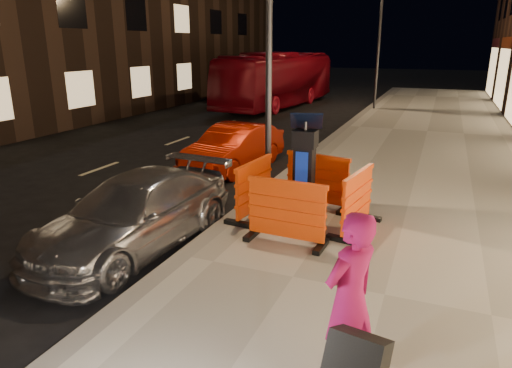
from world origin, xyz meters
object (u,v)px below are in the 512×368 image
at_px(car_silver, 137,246).
at_px(car_red, 234,169).
at_px(bus_doubledecker, 278,107).
at_px(man, 349,299).
at_px(barrier_front, 286,212).
at_px(barrier_back, 317,180).
at_px(barrier_bldgside, 357,201).
at_px(barrier_kerbside, 254,188).
at_px(parking_kiosk, 304,172).

xyz_separation_m(car_silver, car_red, (-0.56, 5.08, 0.00)).
xyz_separation_m(car_silver, bus_doubledecker, (-3.76, 17.57, 0.00)).
height_order(bus_doubledecker, man, man).
height_order(barrier_front, barrier_back, same).
height_order(barrier_bldgside, car_silver, barrier_bldgside).
bearing_deg(barrier_back, barrier_front, -79.37).
height_order(barrier_kerbside, car_red, barrier_kerbside).
xyz_separation_m(barrier_front, man, (1.53, -2.76, 0.33)).
height_order(barrier_back, barrier_bldgside, same).
relative_size(parking_kiosk, barrier_kerbside, 1.40).
distance_m(parking_kiosk, bus_doubledecker, 17.01).
bearing_deg(barrier_back, barrier_bldgside, -34.37).
height_order(barrier_bldgside, car_red, barrier_bldgside).
bearing_deg(barrier_kerbside, parking_kiosk, -84.37).
distance_m(barrier_kerbside, man, 4.48).
distance_m(barrier_kerbside, barrier_bldgside, 1.90).
bearing_deg(car_red, barrier_front, -49.43).
height_order(barrier_kerbside, barrier_bldgside, same).
xyz_separation_m(barrier_front, bus_doubledecker, (-6.11, 16.79, -0.67)).
distance_m(barrier_kerbside, car_silver, 2.32).
bearing_deg(bus_doubledecker, barrier_kerbside, -66.66).
distance_m(barrier_back, man, 4.92).
relative_size(barrier_bldgside, bus_doubledecker, 0.13).
distance_m(parking_kiosk, car_red, 4.57).
height_order(barrier_kerbside, man, man).
bearing_deg(man, barrier_kerbside, -115.87).
distance_m(parking_kiosk, man, 4.02).
distance_m(car_red, man, 8.40).
xyz_separation_m(barrier_bldgside, bus_doubledecker, (-7.06, 15.84, -0.67)).
bearing_deg(barrier_back, barrier_kerbside, -124.37).
bearing_deg(bus_doubledecker, barrier_front, -64.70).
xyz_separation_m(barrier_back, car_red, (-2.91, 2.40, -0.67)).
bearing_deg(car_silver, barrier_kerbside, 55.67).
xyz_separation_m(barrier_bldgside, man, (0.58, -3.71, 0.33)).
height_order(parking_kiosk, barrier_back, parking_kiosk).
xyz_separation_m(parking_kiosk, barrier_kerbside, (-0.95, 0.00, -0.42)).
distance_m(barrier_front, car_red, 5.24).
bearing_deg(barrier_kerbside, barrier_front, -129.37).
bearing_deg(car_red, parking_kiosk, -42.54).
height_order(barrier_front, car_silver, barrier_front).
bearing_deg(barrier_bldgside, car_silver, 127.25).
height_order(parking_kiosk, barrier_front, parking_kiosk).
xyz_separation_m(barrier_back, barrier_kerbside, (-0.95, -0.95, 0.00)).
bearing_deg(car_red, barrier_bldgside, -34.48).
bearing_deg(barrier_bldgside, barrier_front, 144.63).
relative_size(barrier_front, man, 0.79).
distance_m(parking_kiosk, car_silver, 3.11).
bearing_deg(barrier_back, bus_doubledecker, 122.94).
bearing_deg(bus_doubledecker, barrier_back, -62.39).
distance_m(barrier_front, barrier_back, 1.90).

